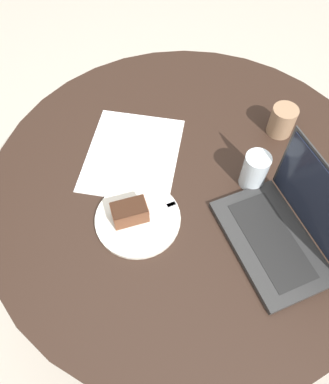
# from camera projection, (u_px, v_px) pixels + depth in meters

# --- Properties ---
(ground_plane) EXTENTS (12.00, 12.00, 0.00)m
(ground_plane) POSITION_uv_depth(u_px,v_px,m) (181.00, 267.00, 1.78)
(ground_plane) COLOR #B7AD9E
(dining_table) EXTENTS (1.24, 1.24, 0.74)m
(dining_table) POSITION_uv_depth(u_px,v_px,m) (187.00, 199.00, 1.25)
(dining_table) COLOR black
(dining_table) RESTS_ON ground_plane
(paper_document) EXTENTS (0.35, 0.30, 0.00)m
(paper_document) POSITION_uv_depth(u_px,v_px,m) (133.00, 154.00, 1.20)
(paper_document) COLOR white
(paper_document) RESTS_ON dining_table
(plate) EXTENTS (0.25, 0.25, 0.01)m
(plate) POSITION_uv_depth(u_px,v_px,m) (138.00, 219.00, 1.07)
(plate) COLOR silver
(plate) RESTS_ON dining_table
(cake_slice) EXTENTS (0.10, 0.12, 0.06)m
(cake_slice) POSITION_uv_depth(u_px,v_px,m) (130.00, 212.00, 1.04)
(cake_slice) COLOR brown
(cake_slice) RESTS_ON plate
(fork) EXTENTS (0.11, 0.15, 0.00)m
(fork) POSITION_uv_depth(u_px,v_px,m) (155.00, 211.00, 1.08)
(fork) COLOR silver
(fork) RESTS_ON plate
(coffee_glass) EXTENTS (0.08, 0.08, 0.10)m
(coffee_glass) POSITION_uv_depth(u_px,v_px,m) (282.00, 121.00, 1.22)
(coffee_glass) COLOR #997556
(coffee_glass) RESTS_ON dining_table
(water_glass) EXTENTS (0.08, 0.08, 0.12)m
(water_glass) POSITION_uv_depth(u_px,v_px,m) (255.00, 171.00, 1.10)
(water_glass) COLOR silver
(water_glass) RESTS_ON dining_table
(laptop) EXTENTS (0.41, 0.37, 0.26)m
(laptop) POSITION_uv_depth(u_px,v_px,m) (285.00, 231.00, 1.00)
(laptop) COLOR #2D2D2D
(laptop) RESTS_ON dining_table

